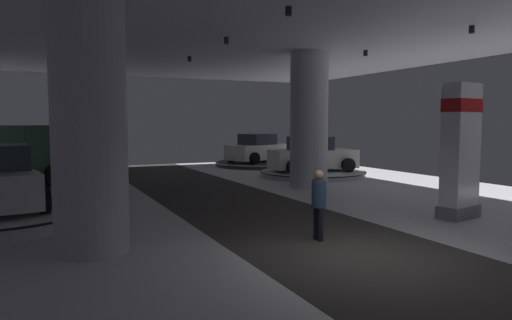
{
  "coord_description": "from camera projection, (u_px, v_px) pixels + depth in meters",
  "views": [
    {
      "loc": [
        -5.72,
        -7.29,
        2.64
      ],
      "look_at": [
        0.84,
        6.69,
        1.4
      ],
      "focal_mm": 32.6,
      "sensor_mm": 36.0,
      "label": 1
    }
  ],
  "objects": [
    {
      "name": "ground",
      "position": [
        361.0,
        257.0,
        9.22
      ],
      "size": [
        24.0,
        44.0,
        0.06
      ],
      "color": "silver"
    },
    {
      "name": "column_right",
      "position": [
        309.0,
        120.0,
        18.93
      ],
      "size": [
        1.54,
        1.54,
        5.5
      ],
      "color": "silver",
      "rests_on": "ground"
    },
    {
      "name": "column_left",
      "position": [
        89.0,
        117.0,
        9.29
      ],
      "size": [
        1.47,
        1.47,
        5.5
      ],
      "color": "#ADADB2",
      "rests_on": "ground"
    },
    {
      "name": "brand_sign_pylon",
      "position": [
        461.0,
        149.0,
        12.75
      ],
      "size": [
        1.37,
        0.88,
        3.71
      ],
      "color": "slate",
      "rests_on": "ground"
    },
    {
      "name": "display_platform_deep_left",
      "position": [
        6.0,
        174.0,
        22.23
      ],
      "size": [
        4.99,
        4.99,
        0.32
      ],
      "color": "#B7B7BC",
      "rests_on": "ground"
    },
    {
      "name": "display_car_deep_left",
      "position": [
        6.0,
        155.0,
        22.13
      ],
      "size": [
        3.02,
        4.51,
        1.71
      ],
      "color": "#B77519",
      "rests_on": "display_platform_deep_left"
    },
    {
      "name": "display_platform_far_right",
      "position": [
        313.0,
        173.0,
        23.03
      ],
      "size": [
        5.23,
        5.23,
        0.25
      ],
      "color": "silver",
      "rests_on": "ground"
    },
    {
      "name": "display_car_far_right",
      "position": [
        312.0,
        156.0,
        22.95
      ],
      "size": [
        4.39,
        2.64,
        1.71
      ],
      "color": "silver",
      "rests_on": "display_platform_far_right"
    },
    {
      "name": "display_platform_deep_right",
      "position": [
        259.0,
        164.0,
        28.45
      ],
      "size": [
        5.37,
        5.37,
        0.26
      ],
      "color": "#333338",
      "rests_on": "ground"
    },
    {
      "name": "display_car_deep_right",
      "position": [
        259.0,
        149.0,
        28.35
      ],
      "size": [
        4.57,
        3.34,
        1.71
      ],
      "color": "silver",
      "rests_on": "display_platform_deep_right"
    },
    {
      "name": "visitor_walking_near",
      "position": [
        319.0,
        200.0,
        10.4
      ],
      "size": [
        0.32,
        0.32,
        1.59
      ],
      "color": "black",
      "rests_on": "ground"
    }
  ]
}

